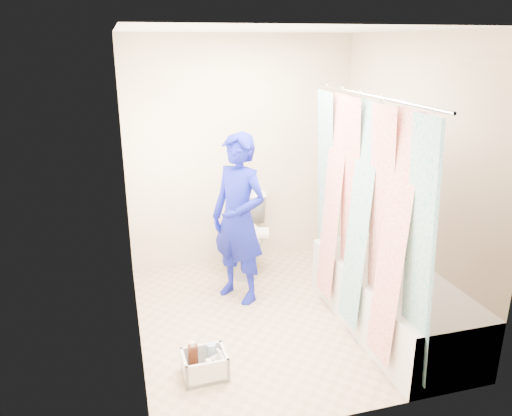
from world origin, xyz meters
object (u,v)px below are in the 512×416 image
object	(u,v)px
plumber	(239,219)
cleaning_caddy	(206,365)
bathtub	(391,299)
toilet	(246,234)

from	to	relation	value
plumber	cleaning_caddy	size ratio (longest dim) A/B	4.89
bathtub	plumber	size ratio (longest dim) A/B	1.11
bathtub	cleaning_caddy	xyz separation A→B (m)	(-1.62, -0.22, -0.18)
bathtub	plumber	xyz separation A→B (m)	(-1.09, 0.87, 0.52)
bathtub	toilet	size ratio (longest dim) A/B	2.25
toilet	cleaning_caddy	size ratio (longest dim) A/B	2.41
bathtub	cleaning_caddy	bearing A→B (deg)	-172.25
toilet	plumber	distance (m)	0.76
plumber	toilet	bearing A→B (deg)	122.79
cleaning_caddy	toilet	bearing A→B (deg)	64.64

